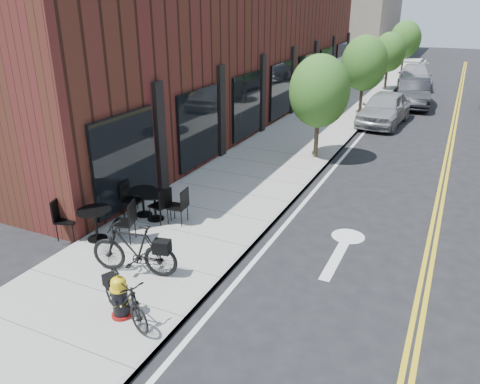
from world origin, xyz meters
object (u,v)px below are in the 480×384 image
Objects in this scene: fire_hydrant at (120,297)px; bicycle_left at (134,249)px; bistro_set_b at (155,203)px; parked_car_a at (384,108)px; bistro_set_c at (143,199)px; parked_car_b at (413,93)px; bicycle_right at (125,299)px; parked_car_c at (414,76)px; bistro_set_a at (95,220)px.

fire_hydrant is 0.45× the size of bicycle_left.
bistro_set_b is 0.40× the size of parked_car_a.
bistro_set_c is (-1.63, 2.54, -0.10)m from bicycle_left.
bistro_set_c is at bearing -112.02° from parked_car_b.
bistro_set_b is at bearing 51.03° from bicycle_right.
bistro_set_c is (-2.31, 3.89, 0.07)m from fire_hydrant.
parked_car_a is 0.98× the size of parked_car_b.
parked_car_a is at bearing 17.88° from bicycle_right.
parked_car_b reaches higher than bicycle_right.
parked_car_b reaches higher than parked_car_c.
parked_car_b is (0.80, 5.02, -0.01)m from parked_car_a.
parked_car_c is at bearing 162.77° from bicycle_left.
bistro_set_b is (-1.17, 2.45, -0.10)m from bicycle_left.
parked_car_c reaches higher than bistro_set_c.
bistro_set_a is 21.21m from parked_car_b.
bicycle_left is at bearing -71.18° from bistro_set_b.
parked_car_a is (2.57, 16.40, 0.08)m from bicycle_left.
fire_hydrant is at bearing -103.93° from parked_car_b.
bistro_set_a is 1.07× the size of bistro_set_c.
parked_car_a reaches higher than parked_car_c.
bicycle_left is 1.23× the size of bicycle_right.
bistro_set_b is 25.79m from parked_car_c.
fire_hydrant is 0.55× the size of bicycle_right.
parked_car_a is at bearing -96.56° from parked_car_c.
parked_car_a is at bearing -106.24° from parked_car_b.
parked_car_b is (2.52, 22.84, 0.18)m from bicycle_right.
parked_car_a is at bearing 84.72° from bistro_set_c.
bicycle_right is (0.85, -1.41, -0.11)m from bicycle_left.
fire_hydrant is at bearing -47.72° from bistro_set_c.
bicycle_right is at bearing -103.48° from parked_car_b.
bistro_set_b is 19.51m from parked_car_b.
bistro_set_b is at bearing -166.08° from bicycle_left.
parked_car_b is (5.20, 20.56, 0.14)m from bistro_set_a.
parked_car_a is (1.72, 17.82, 0.19)m from bicycle_right.
parked_car_b is at bearing 86.74° from bistro_set_c.
parked_car_c reaches higher than bistro_set_a.
parked_car_a is at bearing 68.23° from bistro_set_b.
parked_car_a is at bearing 159.45° from bicycle_left.
fire_hydrant is 0.17× the size of parked_car_c.
fire_hydrant is 0.19× the size of parked_car_a.
bistro_set_a is 27.47m from parked_car_c.
bistro_set_c reaches higher than fire_hydrant.
parked_car_c is at bearing 74.54° from bistro_set_b.
fire_hydrant is 0.48× the size of bistro_set_c.
bistro_set_c is 14.49m from parked_car_a.
bicycle_left is at bearing -94.21° from parked_car_a.
parked_car_b is (3.37, 21.42, 0.07)m from bicycle_left.
bicycle_right is at bearing 19.39° from bicycle_left.
bicycle_right is at bearing -19.24° from fire_hydrant.
fire_hydrant is at bearing 15.09° from bicycle_left.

